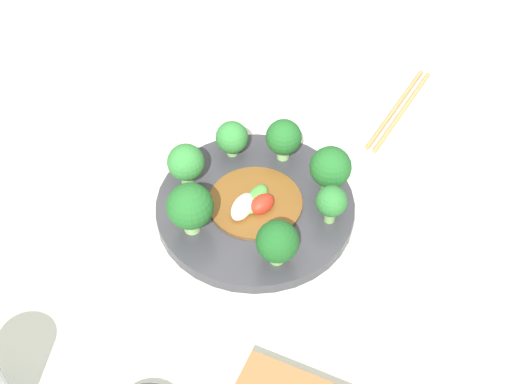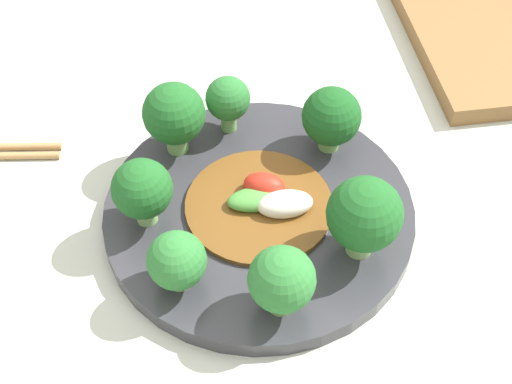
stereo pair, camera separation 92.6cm
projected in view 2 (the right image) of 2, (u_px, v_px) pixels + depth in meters
plate at (256, 214)px, 0.61m from camera, size 0.27×0.27×0.02m
broccoli_southeast at (331, 117)px, 0.63m from camera, size 0.05×0.05×0.06m
broccoli_northeast at (174, 115)px, 0.62m from camera, size 0.06×0.06×0.07m
broccoli_west at (287, 279)px, 0.51m from camera, size 0.05×0.05×0.06m
broccoli_southwest at (364, 215)px, 0.54m from camera, size 0.06×0.06×0.08m
broccoli_north at (142, 190)px, 0.57m from camera, size 0.05×0.05×0.06m
broccoli_east at (228, 100)px, 0.64m from camera, size 0.04×0.04×0.06m
broccoli_northwest at (177, 261)px, 0.53m from camera, size 0.05×0.05×0.05m
stirfry_center at (263, 201)px, 0.60m from camera, size 0.13×0.13×0.02m
cutting_board at (489, 31)px, 0.78m from camera, size 0.26×0.18×0.02m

